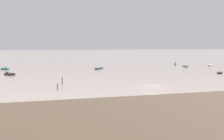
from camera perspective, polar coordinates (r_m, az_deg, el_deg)
The scene contains 11 objects.
ground_plane at distance 55.96m, azimuth 9.78°, elevation -3.87°, with size 800.00×800.00×0.00m, color gray.
mudflat_shore at distance 30.90m, azimuth 11.16°, elevation -11.98°, with size 244.27×29.06×0.16m, color #4C3D2D.
rowboat_moored_0 at distance 118.67m, azimuth 22.47°, elevation 1.09°, with size 4.53×3.59×0.69m.
motorboat_moored_0 at distance 100.33m, azimuth -24.14°, elevation 0.20°, with size 3.81×4.61×1.55m.
motorboat_moored_1 at distance 83.05m, azimuth -23.57°, elevation -0.90°, with size 4.07×4.52×1.56m.
rowboat_moored_1 at distance 87.84m, azimuth 24.47°, elevation -0.62°, with size 3.87×3.32×0.61m.
rowboat_moored_3 at distance 93.64m, azimuth -3.14°, elevation 0.33°, with size 4.65×4.13×0.74m.
rowboat_moored_4 at distance 107.47m, azimuth 17.18°, elevation 0.80°, with size 2.12×4.49×0.68m.
channel_buoy at distance 117.99m, azimuth 14.95°, elevation 1.45°, with size 0.90×0.90×2.30m.
mooring_post_near at distance 59.19m, azimuth -11.85°, elevation -2.53°, with size 0.22×0.22×2.01m.
mooring_post_left at distance 52.03m, azimuth -12.93°, elevation -3.93°, with size 0.22×0.22×1.59m.
Camera 1 is at (-22.29, -50.43, 9.61)m, focal length 38.10 mm.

